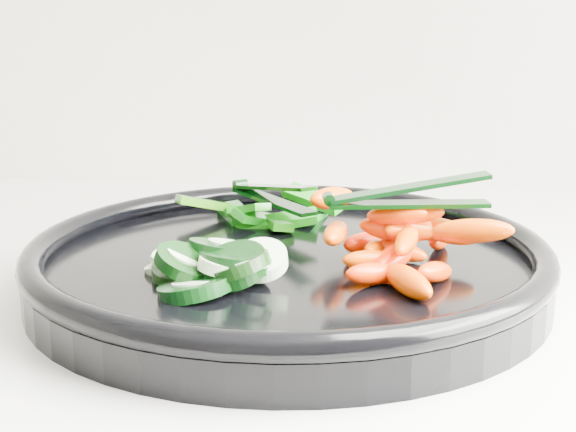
# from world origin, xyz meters

# --- Properties ---
(veggie_tray) EXTENTS (0.44, 0.44, 0.04)m
(veggie_tray) POSITION_xyz_m (0.62, 1.63, 0.95)
(veggie_tray) COLOR black
(veggie_tray) RESTS_ON counter
(cucumber_pile) EXTENTS (0.11, 0.11, 0.04)m
(cucumber_pile) POSITION_xyz_m (0.58, 1.58, 0.96)
(cucumber_pile) COLOR black
(cucumber_pile) RESTS_ON veggie_tray
(carrot_pile) EXTENTS (0.14, 0.16, 0.05)m
(carrot_pile) POSITION_xyz_m (0.70, 1.62, 0.97)
(carrot_pile) COLOR #FF3100
(carrot_pile) RESTS_ON veggie_tray
(pepper_pile) EXTENTS (0.14, 0.10, 0.03)m
(pepper_pile) POSITION_xyz_m (0.59, 1.73, 0.96)
(pepper_pile) COLOR #0B740B
(pepper_pile) RESTS_ON veggie_tray
(tong_carrot) EXTENTS (0.11, 0.03, 0.02)m
(tong_carrot) POSITION_xyz_m (0.70, 1.62, 1.00)
(tong_carrot) COLOR black
(tong_carrot) RESTS_ON carrot_pile
(tong_pepper) EXTENTS (0.08, 0.10, 0.02)m
(tong_pepper) POSITION_xyz_m (0.60, 1.73, 0.98)
(tong_pepper) COLOR black
(tong_pepper) RESTS_ON pepper_pile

